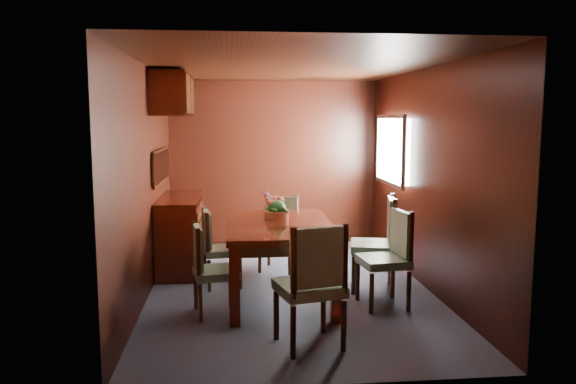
{
  "coord_description": "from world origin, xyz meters",
  "views": [
    {
      "loc": [
        -0.62,
        -5.91,
        1.85
      ],
      "look_at": [
        0.0,
        0.16,
        1.05
      ],
      "focal_mm": 35.0,
      "sensor_mm": 36.0,
      "label": 1
    }
  ],
  "objects": [
    {
      "name": "chair_right_near",
      "position": [
        0.94,
        -0.63,
        0.54
      ],
      "size": [
        0.49,
        0.5,
        0.97
      ],
      "rotation": [
        0.0,
        0.0,
        1.68
      ],
      "color": "black",
      "rests_on": "ground"
    },
    {
      "name": "chair_left_far",
      "position": [
        -0.79,
        0.18,
        0.48
      ],
      "size": [
        0.45,
        0.47,
        0.86
      ],
      "rotation": [
        0.0,
        0.0,
        -1.41
      ],
      "color": "black",
      "rests_on": "ground"
    },
    {
      "name": "dining_table",
      "position": [
        -0.13,
        -0.27,
        0.68
      ],
      "size": [
        1.08,
        1.71,
        0.79
      ],
      "rotation": [
        0.0,
        0.0,
        -0.02
      ],
      "color": "#350E06",
      "rests_on": "ground"
    },
    {
      "name": "room_shell",
      "position": [
        -0.1,
        0.33,
        1.63
      ],
      "size": [
        3.06,
        4.52,
        2.41
      ],
      "color": "black",
      "rests_on": "ground"
    },
    {
      "name": "chair_right_far",
      "position": [
        0.97,
        -0.12,
        0.57
      ],
      "size": [
        0.56,
        0.58,
        1.03
      ],
      "rotation": [
        0.0,
        0.0,
        1.35
      ],
      "color": "black",
      "rests_on": "ground"
    },
    {
      "name": "sideboard",
      "position": [
        -1.25,
        1.0,
        0.45
      ],
      "size": [
        0.48,
        1.4,
        0.9
      ],
      "primitive_type": "cube",
      "color": "#350E06",
      "rests_on": "ground"
    },
    {
      "name": "flower_centerpiece",
      "position": [
        -0.14,
        -0.02,
        0.93
      ],
      "size": [
        0.28,
        0.28,
        0.28
      ],
      "color": "#A85733",
      "rests_on": "dining_table"
    },
    {
      "name": "chair_foot",
      "position": [
        -0.02,
        0.85,
        0.5
      ],
      "size": [
        0.55,
        0.54,
        0.91
      ],
      "rotation": [
        0.0,
        0.0,
        2.76
      ],
      "color": "black",
      "rests_on": "ground"
    },
    {
      "name": "chair_left_near",
      "position": [
        -0.84,
        -0.73,
        0.49
      ],
      "size": [
        0.46,
        0.48,
        0.87
      ],
      "rotation": [
        0.0,
        0.0,
        -1.39
      ],
      "color": "black",
      "rests_on": "ground"
    },
    {
      "name": "chair_head",
      "position": [
        0.02,
        -1.62,
        0.58
      ],
      "size": [
        0.59,
        0.58,
        1.04
      ],
      "rotation": [
        0.0,
        0.0,
        0.24
      ],
      "color": "black",
      "rests_on": "ground"
    },
    {
      "name": "ground",
      "position": [
        0.0,
        0.0,
        0.0
      ],
      "size": [
        4.5,
        4.5,
        0.0
      ],
      "primitive_type": "plane",
      "color": "#3A4050",
      "rests_on": "ground"
    }
  ]
}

